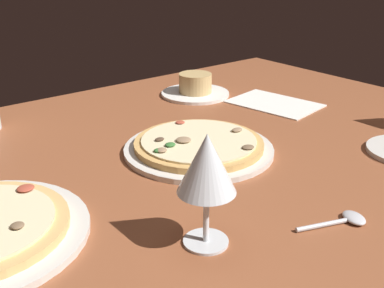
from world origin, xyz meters
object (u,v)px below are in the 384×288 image
(ramekin_on_saucer, at_px, (195,87))
(paper_menu, at_px, (274,104))
(pizza_main, at_px, (199,146))
(spoon, at_px, (346,220))
(wine_glass_far, at_px, (207,166))

(ramekin_on_saucer, distance_m, paper_menu, 0.21)
(pizza_main, distance_m, spoon, 0.33)
(pizza_main, xyz_separation_m, ramekin_on_saucer, (0.23, 0.29, 0.01))
(paper_menu, bearing_deg, ramekin_on_saucer, 110.18)
(wine_glass_far, relative_size, paper_menu, 0.74)
(pizza_main, xyz_separation_m, spoon, (0.00, -0.33, -0.01))
(wine_glass_far, height_order, paper_menu, wine_glass_far)
(ramekin_on_saucer, height_order, wine_glass_far, wine_glass_far)
(wine_glass_far, height_order, spoon, wine_glass_far)
(pizza_main, height_order, ramekin_on_saucer, ramekin_on_saucer)
(pizza_main, bearing_deg, ramekin_on_saucer, 51.86)
(pizza_main, xyz_separation_m, paper_menu, (0.34, 0.11, -0.01))
(wine_glass_far, bearing_deg, spoon, -24.73)
(wine_glass_far, bearing_deg, pizza_main, 52.29)
(pizza_main, distance_m, ramekin_on_saucer, 0.37)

